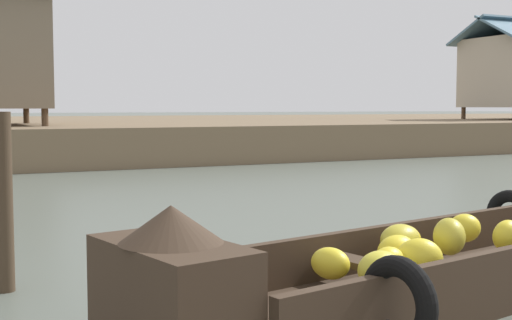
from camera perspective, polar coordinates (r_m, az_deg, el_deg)
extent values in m
plane|color=#596056|center=(10.49, -9.03, -3.23)|extent=(300.00, 300.00, 0.00)
cube|color=#756047|center=(25.14, -19.03, 2.05)|extent=(160.00, 20.00, 0.92)
cube|color=#3D2D21|center=(5.60, 17.08, -9.46)|extent=(4.83, 2.07, 0.12)
cube|color=#3D2D21|center=(5.88, 12.79, -6.48)|extent=(4.61, 1.01, 0.33)
cube|color=#3D2D21|center=(3.78, -6.94, -10.82)|extent=(0.70, 1.08, 0.55)
cone|color=#3D2D21|center=(3.70, -6.99, -5.23)|extent=(0.66, 0.66, 0.20)
cube|color=#3D2D21|center=(4.79, 10.06, -8.73)|extent=(0.40, 1.07, 0.05)
torus|color=black|center=(7.20, 20.14, -4.38)|extent=(0.22, 0.53, 0.52)
torus|color=black|center=(3.94, 11.57, -11.38)|extent=(0.22, 0.53, 0.52)
ellipsoid|color=yellow|center=(4.73, 13.24, -7.93)|extent=(0.38, 0.34, 0.28)
ellipsoid|color=yellow|center=(5.55, 19.94, -5.90)|extent=(0.31, 0.25, 0.24)
ellipsoid|color=gold|center=(5.24, 11.74, -6.39)|extent=(0.40, 0.34, 0.22)
ellipsoid|color=yellow|center=(4.89, 12.70, -7.93)|extent=(0.33, 0.34, 0.20)
ellipsoid|color=yellow|center=(4.44, 10.12, -8.86)|extent=(0.35, 0.29, 0.24)
ellipsoid|color=gold|center=(5.24, 15.57, -6.07)|extent=(0.35, 0.38, 0.27)
ellipsoid|color=yellow|center=(5.30, 12.05, -6.46)|extent=(0.33, 0.32, 0.23)
ellipsoid|color=yellow|center=(5.03, 11.45, -7.31)|extent=(0.32, 0.23, 0.22)
ellipsoid|color=yellow|center=(4.71, 6.12, -8.43)|extent=(0.29, 0.34, 0.21)
ellipsoid|color=yellow|center=(5.90, 16.74, -5.37)|extent=(0.31, 0.27, 0.23)
ellipsoid|color=yellow|center=(4.62, 10.80, -8.59)|extent=(0.31, 0.24, 0.26)
cylinder|color=#4C3826|center=(17.38, -16.93, 3.37)|extent=(0.16, 0.16, 0.42)
cylinder|color=#4C3826|center=(20.55, -18.33, 3.46)|extent=(0.16, 0.16, 0.42)
cylinder|color=#4C3826|center=(27.58, 16.66, 3.71)|extent=(0.16, 0.16, 0.44)
cylinder|color=#423323|center=(5.50, -20.03, -3.28)|extent=(0.14, 0.14, 1.35)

